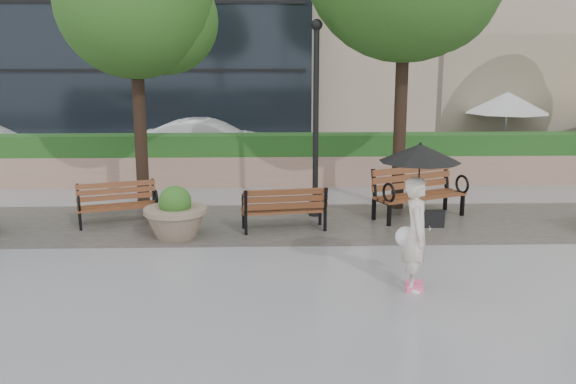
{
  "coord_description": "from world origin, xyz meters",
  "views": [
    {
      "loc": [
        -0.81,
        -9.89,
        3.55
      ],
      "look_at": [
        -0.47,
        1.1,
        1.1
      ],
      "focal_mm": 40.0,
      "sensor_mm": 36.0,
      "label": 1
    }
  ],
  "objects_px": {
    "planter_left": "(176,217)",
    "lamppost": "(316,132)",
    "car_right": "(208,142)",
    "pedestrian": "(418,202)",
    "bench_3": "(418,203)",
    "bench_2": "(284,217)",
    "bench_1": "(118,213)"
  },
  "relations": [
    {
      "from": "planter_left",
      "to": "lamppost",
      "type": "distance_m",
      "value": 3.52
    },
    {
      "from": "planter_left",
      "to": "car_right",
      "type": "height_order",
      "value": "car_right"
    },
    {
      "from": "lamppost",
      "to": "pedestrian",
      "type": "distance_m",
      "value": 4.58
    },
    {
      "from": "bench_3",
      "to": "planter_left",
      "type": "distance_m",
      "value": 5.17
    },
    {
      "from": "bench_2",
      "to": "bench_3",
      "type": "bearing_deg",
      "value": -171.22
    },
    {
      "from": "bench_3",
      "to": "planter_left",
      "type": "height_order",
      "value": "bench_3"
    },
    {
      "from": "planter_left",
      "to": "lamppost",
      "type": "relative_size",
      "value": 0.29
    },
    {
      "from": "lamppost",
      "to": "planter_left",
      "type": "bearing_deg",
      "value": -150.62
    },
    {
      "from": "bench_2",
      "to": "car_right",
      "type": "distance_m",
      "value": 7.98
    },
    {
      "from": "bench_2",
      "to": "planter_left",
      "type": "xyz_separation_m",
      "value": [
        -2.09,
        -0.43,
        0.13
      ]
    },
    {
      "from": "pedestrian",
      "to": "lamppost",
      "type": "bearing_deg",
      "value": 26.23
    },
    {
      "from": "bench_2",
      "to": "bench_3",
      "type": "distance_m",
      "value": 3.04
    },
    {
      "from": "bench_1",
      "to": "lamppost",
      "type": "distance_m",
      "value": 4.45
    },
    {
      "from": "planter_left",
      "to": "lamppost",
      "type": "height_order",
      "value": "lamppost"
    },
    {
      "from": "car_right",
      "to": "pedestrian",
      "type": "xyz_separation_m",
      "value": [
        4.1,
        -10.91,
        0.64
      ]
    },
    {
      "from": "bench_1",
      "to": "car_right",
      "type": "bearing_deg",
      "value": 62.28
    },
    {
      "from": "bench_3",
      "to": "lamppost",
      "type": "xyz_separation_m",
      "value": [
        -2.21,
        0.26,
        1.51
      ]
    },
    {
      "from": "bench_2",
      "to": "pedestrian",
      "type": "relative_size",
      "value": 0.79
    },
    {
      "from": "car_right",
      "to": "pedestrian",
      "type": "distance_m",
      "value": 11.68
    },
    {
      "from": "lamppost",
      "to": "car_right",
      "type": "height_order",
      "value": "lamppost"
    },
    {
      "from": "bench_3",
      "to": "pedestrian",
      "type": "height_order",
      "value": "pedestrian"
    },
    {
      "from": "car_right",
      "to": "planter_left",
      "type": "bearing_deg",
      "value": -173.37
    },
    {
      "from": "bench_1",
      "to": "bench_2",
      "type": "xyz_separation_m",
      "value": [
        3.41,
        -0.53,
        0.01
      ]
    },
    {
      "from": "bench_3",
      "to": "lamppost",
      "type": "bearing_deg",
      "value": 148.95
    },
    {
      "from": "bench_1",
      "to": "bench_2",
      "type": "distance_m",
      "value": 3.45
    },
    {
      "from": "bench_1",
      "to": "bench_3",
      "type": "bearing_deg",
      "value": -14.91
    },
    {
      "from": "bench_3",
      "to": "planter_left",
      "type": "bearing_deg",
      "value": 170.42
    },
    {
      "from": "bench_3",
      "to": "bench_1",
      "type": "bearing_deg",
      "value": 158.87
    },
    {
      "from": "bench_3",
      "to": "pedestrian",
      "type": "distance_m",
      "value": 4.38
    },
    {
      "from": "bench_2",
      "to": "lamppost",
      "type": "height_order",
      "value": "lamppost"
    },
    {
      "from": "bench_3",
      "to": "car_right",
      "type": "bearing_deg",
      "value": 102.72
    },
    {
      "from": "car_right",
      "to": "lamppost",
      "type": "bearing_deg",
      "value": -150.13
    }
  ]
}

